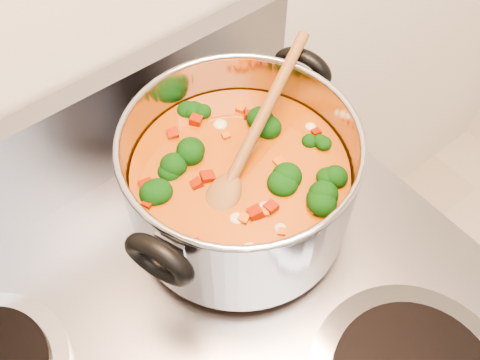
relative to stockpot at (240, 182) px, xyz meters
The scene contains 3 objects.
stockpot is the anchor object (origin of this frame).
wooden_spoon 0.04m from the stockpot, 22.64° to the left, with size 0.24×0.13×0.10m.
cooktop_crumbs 0.22m from the stockpot, 40.26° to the right, with size 0.10×0.08×0.01m.
Camera 1 is at (0.01, 1.01, 1.53)m, focal length 40.00 mm.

